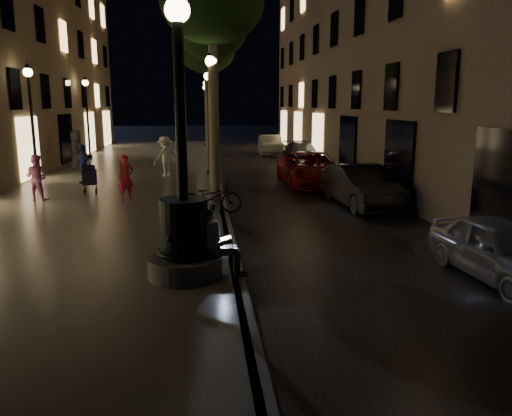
{
  "coord_description": "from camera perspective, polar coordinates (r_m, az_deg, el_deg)",
  "views": [
    {
      "loc": [
        -0.63,
        -7.15,
        3.42
      ],
      "look_at": [
        0.47,
        3.0,
        1.29
      ],
      "focal_mm": 35.0,
      "sensor_mm": 36.0,
      "label": 1
    }
  ],
  "objects": [
    {
      "name": "seated_man_laptop",
      "position": [
        9.5,
        -4.5,
        -3.7
      ],
      "size": [
        0.92,
        0.31,
        1.29
      ],
      "color": "gray",
      "rests_on": "promenade"
    },
    {
      "name": "car_second",
      "position": [
        17.17,
        11.93,
        2.45
      ],
      "size": [
        1.84,
        4.41,
        1.42
      ],
      "primitive_type": "imported",
      "rotation": [
        0.0,
        0.0,
        0.08
      ],
      "color": "black",
      "rests_on": "ground"
    },
    {
      "name": "promenade",
      "position": [
        22.65,
        -14.66,
        2.98
      ],
      "size": [
        8.0,
        45.0,
        0.2
      ],
      "primitive_type": "cube",
      "color": "#635F57",
      "rests_on": "ground"
    },
    {
      "name": "ground",
      "position": [
        22.42,
        -4.48,
        2.98
      ],
      "size": [
        120.0,
        120.0,
        0.0
      ],
      "primitive_type": "plane",
      "color": "black",
      "rests_on": "ground"
    },
    {
      "name": "bicycle",
      "position": [
        15.02,
        -5.18,
        1.26
      ],
      "size": [
        1.88,
        0.74,
        0.97
      ],
      "primitive_type": "imported",
      "rotation": [
        0.0,
        0.0,
        1.52
      ],
      "color": "black",
      "rests_on": "promenade"
    },
    {
      "name": "fountain_lamppost",
      "position": [
        9.42,
        -8.25,
        -1.89
      ],
      "size": [
        1.4,
        1.4,
        5.21
      ],
      "color": "#59595B",
      "rests_on": "promenade"
    },
    {
      "name": "pedestrian_blue",
      "position": [
        21.73,
        -19.12,
        4.76
      ],
      "size": [
        0.92,
        0.96,
        1.61
      ],
      "primitive_type": "imported",
      "rotation": [
        0.0,
        0.0,
        5.45
      ],
      "color": "navy",
      "rests_on": "promenade"
    },
    {
      "name": "tree_third",
      "position": [
        27.29,
        -5.7,
        17.45
      ],
      "size": [
        3.0,
        3.0,
        7.2
      ],
      "color": "#6B604C",
      "rests_on": "promenade"
    },
    {
      "name": "lamp_curb_a",
      "position": [
        15.16,
        -5.01,
        11.05
      ],
      "size": [
        0.36,
        0.36,
        4.81
      ],
      "color": "black",
      "rests_on": "promenade"
    },
    {
      "name": "lamp_curb_d",
      "position": [
        39.15,
        -5.79,
        11.46
      ],
      "size": [
        0.36,
        0.36,
        4.81
      ],
      "color": "black",
      "rests_on": "promenade"
    },
    {
      "name": "curb_strip",
      "position": [
        22.41,
        -4.49,
        3.24
      ],
      "size": [
        0.25,
        45.0,
        0.2
      ],
      "primitive_type": "cube",
      "color": "#59595B",
      "rests_on": "ground"
    },
    {
      "name": "lamp_curb_c",
      "position": [
        31.15,
        -5.66,
        11.4
      ],
      "size": [
        0.36,
        0.36,
        4.81
      ],
      "color": "black",
      "rests_on": "promenade"
    },
    {
      "name": "car_rear",
      "position": [
        29.64,
        5.25,
        6.31
      ],
      "size": [
        1.8,
        4.27,
        1.23
      ],
      "primitive_type": "imported",
      "rotation": [
        0.0,
        0.0,
        0.02
      ],
      "color": "#2F3034",
      "rests_on": "ground"
    },
    {
      "name": "car_front",
      "position": [
        10.95,
        26.33,
        -4.3
      ],
      "size": [
        1.71,
        3.71,
        1.23
      ],
      "primitive_type": "imported",
      "rotation": [
        0.0,
        0.0,
        0.07
      ],
      "color": "#A7A8AE",
      "rests_on": "ground"
    },
    {
      "name": "lamp_curb_b",
      "position": [
        23.16,
        -5.45,
        11.28
      ],
      "size": [
        0.36,
        0.36,
        4.81
      ],
      "color": "black",
      "rests_on": "promenade"
    },
    {
      "name": "pedestrian_white",
      "position": [
        23.08,
        -10.33,
        5.84
      ],
      "size": [
        1.33,
        1.25,
        1.81
      ],
      "primitive_type": "imported",
      "rotation": [
        0.0,
        0.0,
        3.81
      ],
      "color": "white",
      "rests_on": "promenade"
    },
    {
      "name": "car_third",
      "position": [
        21.43,
        6.39,
        4.46
      ],
      "size": [
        2.38,
        5.14,
        1.43
      ],
      "primitive_type": "imported",
      "rotation": [
        0.0,
        0.0,
        0.0
      ],
      "color": "maroon",
      "rests_on": "ground"
    },
    {
      "name": "cobble_lane",
      "position": [
        22.7,
        3.12,
        3.14
      ],
      "size": [
        6.0,
        45.0,
        0.02
      ],
      "primitive_type": "cube",
      "color": "black",
      "rests_on": "ground"
    },
    {
      "name": "lamp_left_c",
      "position": [
        31.88,
        -18.76,
        10.85
      ],
      "size": [
        0.36,
        0.36,
        4.81
      ],
      "color": "black",
      "rests_on": "promenade"
    },
    {
      "name": "pedestrian_red",
      "position": [
        17.38,
        -14.64,
        3.36
      ],
      "size": [
        0.69,
        0.62,
        1.57
      ],
      "primitive_type": "imported",
      "rotation": [
        0.0,
        0.0,
        0.54
      ],
      "color": "red",
      "rests_on": "promenade"
    },
    {
      "name": "stroller",
      "position": [
        19.24,
        -18.48,
        3.36
      ],
      "size": [
        0.63,
        1.19,
        1.2
      ],
      "rotation": [
        0.0,
        0.0,
        0.17
      ],
      "color": "black",
      "rests_on": "promenade"
    },
    {
      "name": "tree_near",
      "position": [
        15.42,
        -5.02,
        22.27
      ],
      "size": [
        3.0,
        3.0,
        7.3
      ],
      "color": "#6B604C",
      "rests_on": "promenade"
    },
    {
      "name": "tree_far",
      "position": [
        33.29,
        -5.67,
        16.93
      ],
      "size": [
        3.0,
        3.0,
        7.5
      ],
      "color": "#6B604C",
      "rests_on": "promenade"
    },
    {
      "name": "car_fifth",
      "position": [
        34.31,
        1.63,
        7.2
      ],
      "size": [
        1.6,
        4.17,
        1.35
      ],
      "primitive_type": "imported",
      "rotation": [
        0.0,
        0.0,
        -0.04
      ],
      "color": "#A5A5A0",
      "rests_on": "ground"
    },
    {
      "name": "pedestrian_dark",
      "position": [
        26.55,
        -19.83,
        6.26
      ],
      "size": [
        0.66,
        0.98,
        1.96
      ],
      "primitive_type": "imported",
      "rotation": [
        0.0,
        0.0,
        1.61
      ],
      "color": "#323237",
      "rests_on": "promenade"
    },
    {
      "name": "building_right",
      "position": [
        27.61,
        17.64,
        19.77
      ],
      "size": [
        8.0,
        36.0,
        15.0
      ],
      "primitive_type": "cube",
      "color": "#7E684F",
      "rests_on": "ground"
    },
    {
      "name": "tree_second",
      "position": [
        21.36,
        -5.25,
        19.59
      ],
      "size": [
        3.0,
        3.0,
        7.4
      ],
      "color": "#6B604C",
      "rests_on": "promenade"
    },
    {
      "name": "lamp_left_b",
      "position": [
        22.21,
        -24.32,
        10.29
      ],
      "size": [
        0.36,
        0.36,
        4.81
      ],
      "color": "black",
      "rests_on": "promenade"
    },
    {
      "name": "pedestrian_pink",
      "position": [
        18.47,
        -23.78,
        3.21
      ],
      "size": [
        0.88,
        0.76,
        1.57
      ],
      "primitive_type": "imported",
      "rotation": [
        0.0,
        0.0,
        2.9
      ],
      "color": "#CF6DA2",
      "rests_on": "promenade"
    }
  ]
}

